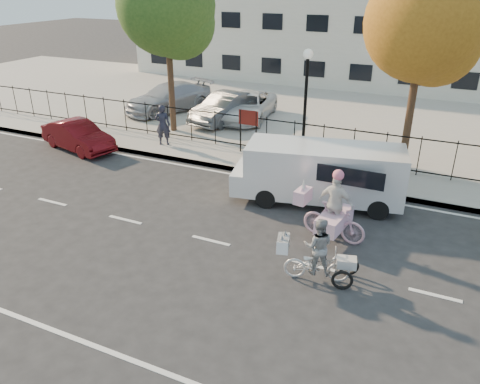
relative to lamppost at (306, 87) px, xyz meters
The scene contains 19 objects.
ground 7.50m from the lamppost, 94.21° to the right, with size 120.00×120.00×0.00m, color #333334.
road_markings 7.49m from the lamppost, 94.21° to the right, with size 60.00×9.52×0.01m, color silver, non-canonical shape.
curb 3.54m from the lamppost, 105.95° to the right, with size 60.00×0.10×0.15m, color #A8A399.
sidewalk 3.16m from the lamppost, 125.54° to the right, with size 60.00×2.20×0.15m, color #A8A399.
parking_lot 8.76m from the lamppost, 93.49° to the left, with size 60.00×15.60×0.15m, color #A8A399.
iron_fence 2.30m from the lamppost, 141.34° to the left, with size 58.00×0.06×1.50m, color black, non-canonical shape.
building 18.21m from the lamppost, 91.57° to the left, with size 34.00×10.00×6.00m, color silver.
lamppost is the anchor object (origin of this frame).
street_sign 2.90m from the lamppost, behind, with size 0.85×0.06×1.80m.
zebra_trike 8.22m from the lamppost, 69.47° to the right, with size 1.97×1.11×1.69m.
unicorn_bike 6.28m from the lamppost, 63.73° to the right, with size 2.16×1.52×2.14m.
white_van 3.95m from the lamppost, 62.38° to the right, with size 5.78×2.84×1.95m.
red_sedan 9.94m from the lamppost, 165.92° to the right, with size 1.31×3.77×1.24m, color #580A0E.
pedestrian 6.50m from the lamppost, behind, with size 0.65×0.43×1.78m, color black.
lot_car_a 10.20m from the lamppost, 154.34° to the left, with size 2.06×5.08×1.47m, color #AEB0B6.
lot_car_b 6.86m from the lamppost, 133.72° to the left, with size 2.21×4.79×1.33m, color white.
lot_car_c 6.86m from the lamppost, 144.62° to the left, with size 1.51×4.33×1.43m, color #4F5457.
tree_west 7.30m from the lamppost, 167.80° to the left, with size 4.29×4.29×7.87m.
tree_mid 4.53m from the lamppost, 15.84° to the left, with size 4.08×4.08×7.48m.
Camera 1 is at (5.59, -10.11, 6.85)m, focal length 35.00 mm.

